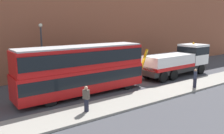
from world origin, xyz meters
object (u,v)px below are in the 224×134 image
(street_lamp, at_px, (42,49))
(recovery_tow_truck, at_px, (178,60))
(pedestrian_onlooker, at_px, (86,99))
(double_decker_bus, at_px, (83,68))
(pedestrian_bystander, at_px, (195,78))

(street_lamp, bearing_deg, recovery_tow_truck, -20.64)
(recovery_tow_truck, distance_m, pedestrian_onlooker, 14.35)
(double_decker_bus, height_order, street_lamp, street_lamp)
(pedestrian_onlooker, relative_size, street_lamp, 0.29)
(pedestrian_bystander, relative_size, street_lamp, 0.29)
(pedestrian_onlooker, distance_m, pedestrian_bystander, 10.70)
(pedestrian_onlooker, bearing_deg, recovery_tow_truck, -9.74)
(double_decker_bus, xyz_separation_m, pedestrian_bystander, (8.89, -4.41, -1.25))
(pedestrian_bystander, bearing_deg, pedestrian_onlooker, 55.85)
(pedestrian_bystander, bearing_deg, double_decker_bus, 32.97)
(street_lamp, bearing_deg, pedestrian_bystander, -42.29)
(pedestrian_bystander, distance_m, street_lamp, 14.44)
(pedestrian_bystander, height_order, street_lamp, street_lamp)
(double_decker_bus, height_order, pedestrian_bystander, double_decker_bus)
(recovery_tow_truck, xyz_separation_m, pedestrian_onlooker, (-13.83, -3.77, -0.77))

